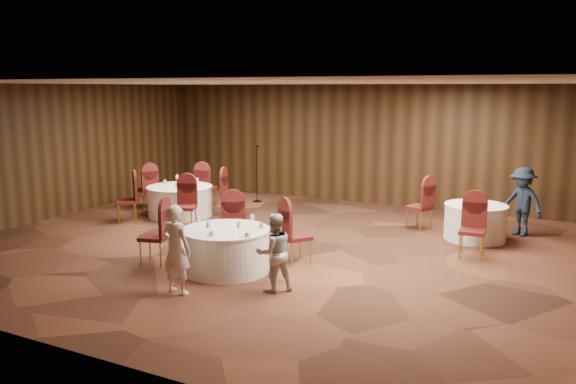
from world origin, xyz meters
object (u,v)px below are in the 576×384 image
at_px(mic_stand, 257,186).
at_px(woman_b, 274,252).
at_px(man_c, 522,202).
at_px(table_main, 226,250).
at_px(table_left, 180,201).
at_px(woman_a, 176,249).
at_px(table_right, 475,222).

distance_m(mic_stand, woman_b, 6.97).
height_order(mic_stand, man_c, mic_stand).
xyz_separation_m(table_main, table_left, (-3.31, 3.04, 0.00)).
distance_m(mic_stand, woman_a, 7.10).
distance_m(table_main, woman_b, 1.31).
xyz_separation_m(table_main, woman_a, (-0.08, -1.25, 0.32)).
bearing_deg(woman_b, man_c, -168.09).
xyz_separation_m(mic_stand, woman_b, (3.70, -5.91, 0.16)).
bearing_deg(table_left, woman_b, -38.06).
bearing_deg(man_c, table_left, -136.22).
distance_m(table_right, woman_a, 6.39).
height_order(table_right, man_c, man_c).
distance_m(table_left, woman_a, 5.38).
xyz_separation_m(table_right, mic_stand, (-6.00, 1.39, 0.08)).
bearing_deg(table_main, man_c, 48.11).
distance_m(table_left, mic_stand, 2.51).
distance_m(table_left, man_c, 7.84).
height_order(table_left, man_c, man_c).
bearing_deg(woman_b, woman_a, -16.58).
bearing_deg(man_c, woman_a, -95.21).
bearing_deg(table_left, table_main, -42.59).
relative_size(table_right, woman_a, 0.91).
bearing_deg(man_c, table_main, -101.15).
xyz_separation_m(table_right, woman_b, (-2.31, -4.52, 0.24)).
bearing_deg(table_main, woman_a, -93.60).
distance_m(table_right, woman_b, 5.08).
height_order(table_left, woman_a, woman_a).
bearing_deg(woman_b, table_left, -85.63).
xyz_separation_m(table_right, woman_a, (-3.58, -5.28, 0.32)).
height_order(woman_a, man_c, man_c).
bearing_deg(table_main, mic_stand, 114.77).
height_order(table_main, mic_stand, mic_stand).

